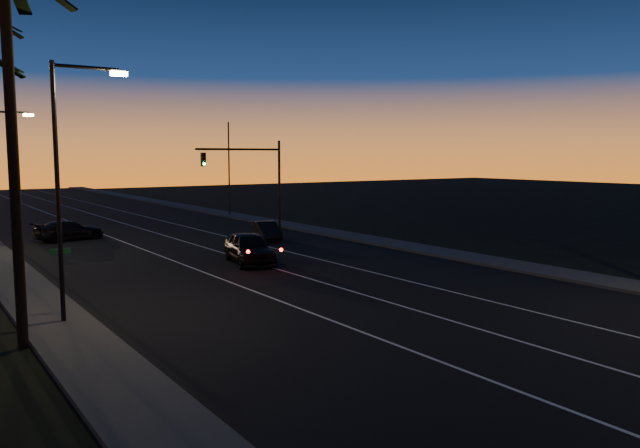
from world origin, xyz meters
TOP-DOWN VIEW (x-y plane):
  - road at (0.00, 30.00)m, footprint 20.00×170.00m
  - sidewalk_left at (-11.20, 30.00)m, footprint 2.40×170.00m
  - sidewalk_right at (11.20, 30.00)m, footprint 2.40×170.00m
  - lane_stripe_left at (-3.00, 30.00)m, footprint 0.12×160.00m
  - lane_stripe_mid at (0.50, 30.00)m, footprint 0.12×160.00m
  - lane_stripe_right at (4.00, 30.00)m, footprint 0.12×160.00m
  - palm_near at (-12.60, 18.00)m, footprint 4.25×4.16m
  - streetlight_left_near at (-10.70, 20.00)m, footprint 2.55×0.26m
  - street_sign at (-10.80, 21.00)m, footprint 0.70×0.06m
  - signal_mast at (7.14, 39.99)m, footprint 7.10×0.41m
  - signal_post at (-9.50, 39.98)m, footprint 0.28×0.37m
  - far_pole_right at (11.00, 52.00)m, footprint 0.14×0.14m
  - lead_car at (0.14, 27.34)m, footprint 3.14×5.84m
  - right_car at (5.44, 34.91)m, footprint 2.41×4.16m
  - cross_car at (-5.82, 42.58)m, footprint 5.02×2.87m

SIDE VIEW (x-z plane):
  - road at x=0.00m, z-range 0.00..0.01m
  - lane_stripe_left at x=-3.00m, z-range 0.01..0.02m
  - lane_stripe_mid at x=0.50m, z-range 0.01..0.02m
  - lane_stripe_right at x=4.00m, z-range 0.01..0.02m
  - sidewalk_left at x=-11.20m, z-range 0.00..0.16m
  - sidewalk_right at x=11.20m, z-range 0.00..0.16m
  - right_car at x=5.44m, z-range 0.01..1.31m
  - cross_car at x=-5.82m, z-range 0.01..1.38m
  - lead_car at x=0.14m, z-range 0.01..1.71m
  - street_sign at x=-10.80m, z-range 0.36..2.96m
  - signal_post at x=-9.50m, z-range 0.79..4.99m
  - far_pole_right at x=11.00m, z-range 0.00..9.00m
  - signal_mast at x=7.14m, z-range 1.28..8.28m
  - streetlight_left_near at x=-10.70m, z-range 0.82..9.82m
  - palm_near at x=-12.60m, z-range 1.31..12.84m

